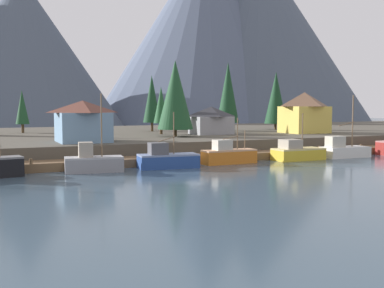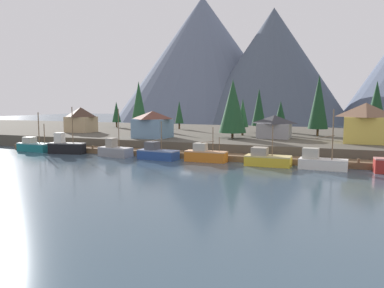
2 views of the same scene
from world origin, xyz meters
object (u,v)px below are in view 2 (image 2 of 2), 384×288
Objects in this scene: conifer_back_left at (139,102)px; conifer_back_right at (281,113)px; fishing_boat_black at (66,147)px; conifer_centre at (319,102)px; house_blue at (153,124)px; house_yellow at (365,123)px; conifer_mid_left at (376,106)px; conifer_mid_right at (243,113)px; fishing_boat_blue at (157,153)px; conifer_far_left at (233,106)px; conifer_near_right at (116,112)px; fishing_boat_grey at (115,151)px; conifer_far_right at (259,107)px; house_tan at (81,119)px; house_grey at (274,126)px; fishing_boat_yellow at (267,159)px; fishing_boat_orange at (205,155)px; fishing_boat_teal at (34,146)px; fishing_boat_white at (321,162)px; conifer_near_left at (179,112)px.

conifer_back_left reaches higher than conifer_back_right.
conifer_back_left reaches higher than fishing_boat_black.
fishing_boat_black is at bearing -146.50° from conifer_centre.
house_blue is 41.67m from house_yellow.
conifer_mid_right is at bearing -169.43° from conifer_mid_left.
fishing_boat_blue is 21.43m from conifer_far_left.
conifer_centre reaches higher than conifer_near_right.
conifer_near_right is at bearing 171.34° from conifer_centre.
conifer_centre reaches higher than conifer_back_right.
fishing_boat_blue is 0.96× the size of house_yellow.
fishing_boat_grey is 0.73× the size of conifer_mid_left.
conifer_far_left reaches higher than conifer_far_right.
house_tan is at bearing 110.96° from fishing_boat_black.
house_grey is at bearing -64.92° from conifer_far_right.
fishing_boat_yellow is at bearing -24.56° from house_blue.
house_grey is (16.66, 21.14, 3.90)m from fishing_boat_blue.
conifer_mid_left is (27.60, 29.56, 8.01)m from fishing_boat_orange.
conifer_mid_right reaches higher than house_blue.
fishing_boat_blue is 37.29m from house_tan.
fishing_boat_teal is 39.01m from conifer_near_right.
conifer_mid_left reaches higher than fishing_boat_white.
conifer_near_left is 0.64× the size of conifer_far_left.
fishing_boat_blue is 0.55× the size of conifer_back_left.
fishing_boat_white is 1.08× the size of conifer_mid_right.
conifer_near_right reaches higher than house_yellow.
fishing_boat_grey is at bearing -179.05° from fishing_boat_orange.
conifer_mid_right is 0.76× the size of conifer_far_right.
conifer_near_left is 13.00m from conifer_back_left.
fishing_boat_black is 56.99m from house_yellow.
fishing_boat_grey is 0.65× the size of conifer_centre.
fishing_boat_black is 18.10m from house_blue.
conifer_back_right is 0.72× the size of conifer_far_right.
fishing_boat_white is 37.19m from house_blue.
fishing_boat_teal is at bearing 179.70° from fishing_boat_orange.
house_blue is 0.53× the size of conifer_centre.
fishing_boat_orange is 34.42m from conifer_centre.
fishing_boat_blue is 1.03× the size of house_blue.
conifer_near_right is at bearing 143.40° from fishing_boat_yellow.
conifer_near_left reaches higher than fishing_boat_black.
house_tan is 19.20m from conifer_near_right.
house_tan reaches higher than fishing_boat_blue.
fishing_boat_teal is at bearing 179.37° from fishing_boat_yellow.
conifer_back_right reaches higher than house_grey.
conifer_near_left is at bearing 135.54° from conifer_far_left.
conifer_mid_left reaches higher than house_yellow.
conifer_mid_left is (69.62, -8.42, 2.07)m from conifer_near_right.
conifer_far_left reaches higher than fishing_boat_grey.
conifer_far_left is (-25.41, 0.24, 2.92)m from house_yellow.
fishing_boat_yellow is at bearing -50.24° from conifer_near_left.
fishing_boat_black is at bearing -179.70° from fishing_boat_orange.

